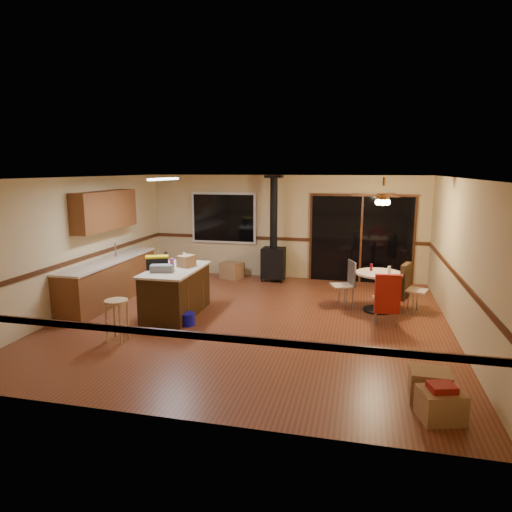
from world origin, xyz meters
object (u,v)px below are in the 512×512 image
(chair_left, at_px, (347,279))
(box_corner_b, at_px, (429,385))
(blue_bucket, at_px, (187,319))
(dining_table, at_px, (379,285))
(box_corner_a, at_px, (441,405))
(chair_right, at_px, (407,282))
(wood_stove, at_px, (273,252))
(toolbox_grey, at_px, (162,268))
(chair_near, at_px, (387,294))
(bar_stool, at_px, (117,320))
(toolbox_black, at_px, (157,263))
(box_under_window, at_px, (232,270))
(kitchen_island, at_px, (176,291))

(chair_left, relative_size, box_corner_b, 1.13)
(blue_bucket, relative_size, dining_table, 0.30)
(blue_bucket, distance_m, box_corner_a, 4.53)
(chair_right, bearing_deg, wood_stove, 148.22)
(toolbox_grey, xyz_separation_m, box_corner_a, (4.46, -2.53, -0.79))
(dining_table, bearing_deg, chair_near, -82.21)
(blue_bucket, distance_m, chair_right, 4.26)
(dining_table, distance_m, box_corner_a, 3.98)
(wood_stove, distance_m, chair_right, 3.53)
(bar_stool, xyz_separation_m, chair_left, (3.56, 2.72, 0.25))
(toolbox_grey, bearing_deg, chair_near, 7.27)
(chair_near, height_order, box_corner_b, chair_near)
(dining_table, xyz_separation_m, chair_near, (0.12, -0.88, 0.07))
(toolbox_black, relative_size, box_under_window, 0.77)
(toolbox_grey, height_order, box_corner_a, toolbox_grey)
(blue_bucket, relative_size, box_corner_a, 0.58)
(box_corner_a, relative_size, box_corner_b, 0.99)
(kitchen_island, distance_m, dining_table, 3.92)
(blue_bucket, bearing_deg, box_under_window, 93.40)
(toolbox_grey, xyz_separation_m, box_corner_b, (4.40, -2.08, -0.78))
(chair_right, xyz_separation_m, box_corner_a, (0.05, -4.03, -0.42))
(box_corner_a, bearing_deg, bar_stool, 164.10)
(toolbox_grey, height_order, bar_stool, toolbox_grey)
(dining_table, bearing_deg, blue_bucket, -154.05)
(chair_near, height_order, box_under_window, chair_near)
(chair_left, bearing_deg, blue_bucket, -147.20)
(dining_table, distance_m, box_corner_b, 3.53)
(toolbox_black, distance_m, chair_right, 4.80)
(wood_stove, distance_m, toolbox_grey, 3.65)
(chair_near, bearing_deg, bar_stool, -158.38)
(kitchen_island, relative_size, box_corner_a, 3.67)
(toolbox_grey, bearing_deg, blue_bucket, -22.41)
(kitchen_island, relative_size, chair_near, 2.40)
(bar_stool, height_order, dining_table, dining_table)
(toolbox_grey, height_order, chair_right, toolbox_grey)
(chair_left, relative_size, box_corner_a, 1.14)
(wood_stove, height_order, box_under_window, wood_stove)
(bar_stool, distance_m, chair_left, 4.48)
(blue_bucket, height_order, dining_table, dining_table)
(wood_stove, bearing_deg, box_under_window, 179.39)
(box_under_window, xyz_separation_m, box_corner_a, (4.12, -5.90, -0.03))
(chair_left, height_order, box_corner_a, chair_left)
(kitchen_island, height_order, chair_near, chair_near)
(bar_stool, height_order, box_corner_b, bar_stool)
(blue_bucket, bearing_deg, bar_stool, -130.78)
(blue_bucket, distance_m, chair_left, 3.29)
(wood_stove, relative_size, box_under_window, 4.91)
(bar_stool, bearing_deg, box_corner_b, -10.92)
(bar_stool, distance_m, blue_bucket, 1.28)
(toolbox_black, relative_size, dining_table, 0.44)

